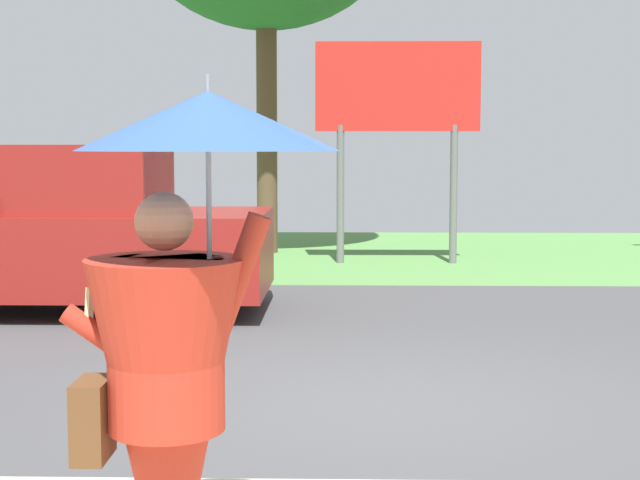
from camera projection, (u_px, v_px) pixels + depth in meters
name	position (u px, v px, depth m)	size (l,w,h in m)	color
ground_plane	(371.00, 333.00, 9.95)	(40.00, 22.00, 0.20)	#424244
monk_pedestrian	(176.00, 354.00, 3.63)	(1.06, 0.97, 2.13)	#B22D1E
pickup_truck	(40.00, 235.00, 10.91)	(5.20, 2.28, 1.88)	maroon
roadside_billboard	(398.00, 103.00, 15.24)	(2.60, 0.12, 3.50)	slate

